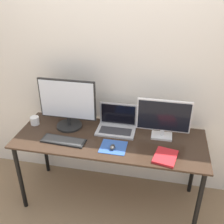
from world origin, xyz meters
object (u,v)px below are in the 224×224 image
object	(u,v)px
laptop	(117,124)
mouse	(112,147)
keyboard	(63,141)
mug	(35,121)
book	(165,157)
monitor_left	(68,104)
monitor_right	(164,118)

from	to	relation	value
laptop	mouse	world-z (taller)	laptop
keyboard	mug	distance (m)	0.45
laptop	keyboard	size ratio (longest dim) A/B	0.90
keyboard	book	xyz separation A→B (m)	(0.91, -0.05, 0.00)
book	mug	bearing A→B (deg)	167.70
monitor_left	monitor_right	world-z (taller)	monitor_left
laptop	mug	world-z (taller)	laptop
mouse	monitor_left	bearing A→B (deg)	150.11
mouse	monitor_right	bearing A→B (deg)	34.75
monitor_right	book	distance (m)	0.36
monitor_left	mouse	xyz separation A→B (m)	(0.49, -0.28, -0.22)
monitor_left	mug	bearing A→B (deg)	-175.51
laptop	book	world-z (taller)	laptop
laptop	book	bearing A→B (deg)	-36.81
laptop	mouse	xyz separation A→B (m)	(0.02, -0.33, -0.04)
monitor_left	keyboard	xyz separation A→B (m)	(0.04, -0.26, -0.24)
monitor_left	laptop	world-z (taller)	monitor_left
monitor_right	mug	distance (m)	1.26
monitor_left	mouse	bearing A→B (deg)	-29.89
monitor_left	mouse	distance (m)	0.61
monitor_right	mouse	xyz separation A→B (m)	(-0.41, -0.28, -0.18)
mouse	mug	distance (m)	0.88
laptop	keyboard	xyz separation A→B (m)	(-0.43, -0.30, -0.05)
monitor_right	monitor_left	bearing A→B (deg)	-179.99
monitor_right	mug	size ratio (longest dim) A/B	5.51
mug	book	bearing A→B (deg)	-12.30
book	monitor_right	bearing A→B (deg)	97.89
monitor_left	mouse	size ratio (longest dim) A/B	7.79
monitor_right	mouse	world-z (taller)	monitor_right
keyboard	book	size ratio (longest dim) A/B	1.61
mouse	mug	world-z (taller)	mug
laptop	mouse	size ratio (longest dim) A/B	5.19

